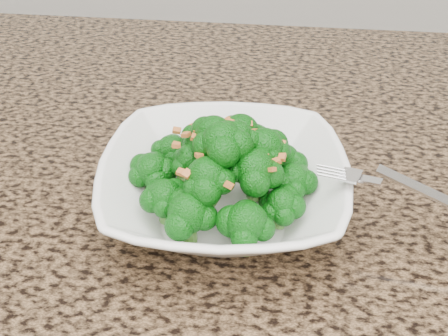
# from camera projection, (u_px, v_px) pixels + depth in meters

# --- Properties ---
(granite_counter) EXTENTS (1.64, 1.04, 0.03)m
(granite_counter) POSITION_uv_depth(u_px,v_px,m) (123.00, 235.00, 0.54)
(granite_counter) COLOR brown
(granite_counter) RESTS_ON cabinet
(bowl) EXTENTS (0.25, 0.25, 0.06)m
(bowl) POSITION_uv_depth(u_px,v_px,m) (224.00, 186.00, 0.54)
(bowl) COLOR white
(bowl) RESTS_ON granite_counter
(broccoli_pile) EXTENTS (0.21, 0.21, 0.07)m
(broccoli_pile) POSITION_uv_depth(u_px,v_px,m) (224.00, 132.00, 0.50)
(broccoli_pile) COLOR #0A5C0B
(broccoli_pile) RESTS_ON bowl
(garlic_topping) EXTENTS (0.12, 0.12, 0.01)m
(garlic_topping) POSITION_uv_depth(u_px,v_px,m) (224.00, 96.00, 0.48)
(garlic_topping) COLOR #CA7231
(garlic_topping) RESTS_ON broccoli_pile
(fork) EXTENTS (0.16, 0.08, 0.01)m
(fork) POSITION_uv_depth(u_px,v_px,m) (374.00, 181.00, 0.49)
(fork) COLOR silver
(fork) RESTS_ON bowl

